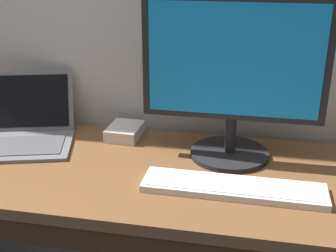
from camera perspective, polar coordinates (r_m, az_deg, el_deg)
desk at (r=1.43m, az=-4.70°, el=-11.88°), size 1.63×0.58×0.78m
laptop_space_gray at (r=1.57m, az=-17.89°, el=-0.35°), size 0.39×0.39×0.20m
external_monitor at (r=1.31m, az=8.43°, el=6.64°), size 0.54×0.25×0.49m
wired_keyboard at (r=1.22m, az=8.38°, el=-7.82°), size 0.49×0.12×0.02m
external_drive_box at (r=1.54m, az=-5.55°, el=-0.69°), size 0.11×0.14×0.04m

